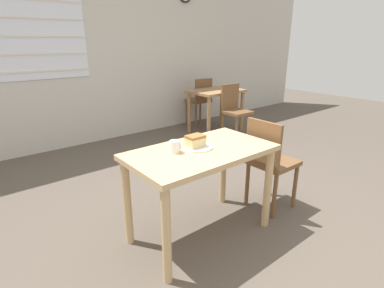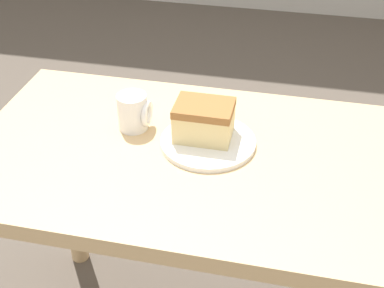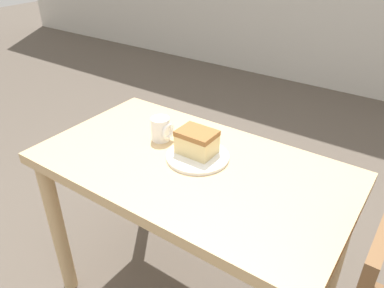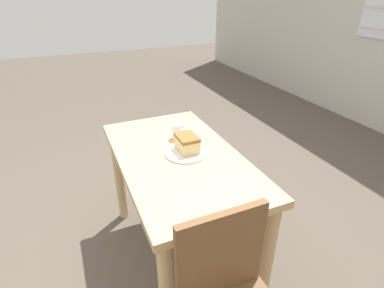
{
  "view_description": "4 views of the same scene",
  "coord_description": "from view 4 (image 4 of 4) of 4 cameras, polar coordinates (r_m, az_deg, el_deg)",
  "views": [
    {
      "loc": [
        -1.45,
        -1.33,
        1.48
      ],
      "look_at": [
        -0.16,
        0.27,
        0.76
      ],
      "focal_mm": 28.0,
      "sensor_mm": 36.0,
      "label": 1
    },
    {
      "loc": [
        0.07,
        -0.74,
        1.44
      ],
      "look_at": [
        -0.14,
        0.24,
        0.73
      ],
      "focal_mm": 50.0,
      "sensor_mm": 36.0,
      "label": 2
    },
    {
      "loc": [
        0.51,
        -0.66,
        1.44
      ],
      "look_at": [
        -0.17,
        0.31,
        0.73
      ],
      "focal_mm": 35.0,
      "sensor_mm": 36.0,
      "label": 3
    },
    {
      "loc": [
        1.17,
        -0.26,
        1.51
      ],
      "look_at": [
        -0.1,
        0.29,
        0.78
      ],
      "focal_mm": 28.0,
      "sensor_mm": 36.0,
      "label": 4
    }
  ],
  "objects": [
    {
      "name": "coffee_mug",
      "position": [
        1.73,
        -2.67,
        2.42
      ],
      "size": [
        0.08,
        0.07,
        0.09
      ],
      "color": "white",
      "rests_on": "dining_table_near"
    },
    {
      "name": "cake_slice",
      "position": [
        1.57,
        -0.94,
        0.18
      ],
      "size": [
        0.13,
        0.1,
        0.09
      ],
      "color": "#E5CC89",
      "rests_on": "plate"
    },
    {
      "name": "dining_table_near",
      "position": [
        1.64,
        -2.48,
        -5.7
      ],
      "size": [
        1.09,
        0.61,
        0.72
      ],
      "color": "tan",
      "rests_on": "ground_plane"
    },
    {
      "name": "ground_plane",
      "position": [
        1.92,
        -7.48,
        -24.07
      ],
      "size": [
        14.0,
        14.0,
        0.0
      ],
      "primitive_type": "plane",
      "color": "brown"
    },
    {
      "name": "plate",
      "position": [
        1.58,
        -1.19,
        -1.69
      ],
      "size": [
        0.22,
        0.22,
        0.01
      ],
      "color": "white",
      "rests_on": "dining_table_near"
    }
  ]
}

